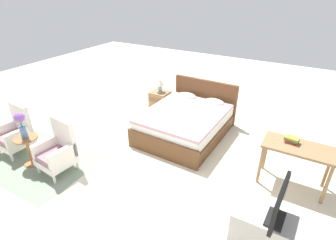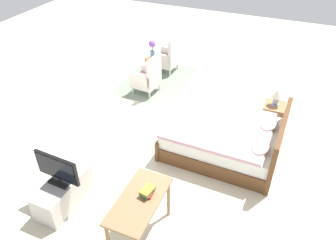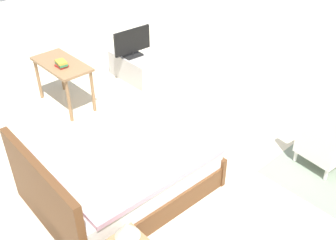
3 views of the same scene
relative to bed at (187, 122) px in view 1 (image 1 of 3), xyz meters
The scene contains 13 objects.
ground_plane 1.20m from the bed, 84.60° to the right, with size 16.00×16.00×0.00m, color beige.
floor_rug 3.00m from the bed, 131.06° to the right, with size 2.10×1.50×0.01m.
bed is the anchor object (origin of this frame).
armchair_by_window_left 3.36m from the bed, 139.28° to the right, with size 0.57×0.57×0.92m.
armchair_by_window_right 2.59m from the bed, 121.95° to the right, with size 0.59×0.59×0.92m.
side_table 3.06m from the bed, 129.90° to the right, with size 0.40×0.40×0.56m.
flower_vase 3.11m from the bed, 129.90° to the right, with size 0.17×0.17×0.48m.
nightstand 1.27m from the bed, 148.14° to the left, with size 0.44×0.41×0.53m.
table_lamp 1.35m from the bed, 148.11° to the left, with size 0.22×0.22×0.33m.
tv_stand 2.86m from the bed, 42.33° to the right, with size 0.96×0.40×0.45m.
tv_flatscreen 2.89m from the bed, 42.30° to the right, with size 0.22×0.71×0.49m.
vanity_desk 2.28m from the bed, 15.24° to the right, with size 1.04×0.52×0.74m.
book_stack 2.18m from the bed, 14.55° to the right, with size 0.22×0.16×0.09m.
Camera 1 is at (2.00, -3.30, 2.95)m, focal length 28.00 mm.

